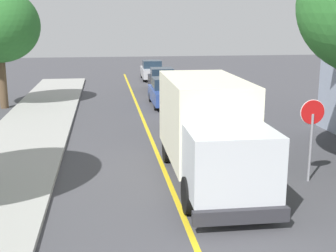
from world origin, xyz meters
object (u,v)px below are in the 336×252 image
object	(u,v)px
box_truck	(208,126)
parked_car_far	(162,80)
parked_car_near	(194,114)
parked_car_mid	(166,93)
parked_car_furthest	(152,71)
stop_sign	(312,125)

from	to	relation	value
box_truck	parked_car_far	distance (m)	18.98
parked_car_near	parked_car_mid	xyz separation A→B (m)	(-0.41, 6.63, 0.00)
parked_car_furthest	stop_sign	xyz separation A→B (m)	(2.22, -26.28, 1.06)
box_truck	parked_car_furthest	xyz separation A→B (m)	(0.96, 25.63, -0.97)
box_truck	parked_car_mid	xyz separation A→B (m)	(0.47, 13.13, -0.97)
parked_car_near	parked_car_mid	world-z (taller)	same
parked_car_far	stop_sign	distance (m)	19.73
parked_car_mid	parked_car_furthest	world-z (taller)	same
parked_car_mid	parked_car_furthest	xyz separation A→B (m)	(0.48, 12.50, 0.00)
box_truck	parked_car_mid	world-z (taller)	box_truck
parked_car_mid	parked_car_far	bearing A→B (deg)	85.03
box_truck	parked_car_far	xyz separation A→B (m)	(0.98, 18.93, -0.97)
parked_car_far	parked_car_furthest	size ratio (longest dim) A/B	1.00
parked_car_far	parked_car_furthest	world-z (taller)	same
stop_sign	box_truck	bearing A→B (deg)	168.50
box_truck	parked_car_furthest	world-z (taller)	box_truck
box_truck	parked_car_near	size ratio (longest dim) A/B	1.62
parked_car_mid	parked_car_furthest	distance (m)	12.51
box_truck	stop_sign	bearing A→B (deg)	-11.50
parked_car_mid	stop_sign	world-z (taller)	stop_sign
box_truck	parked_car_near	bearing A→B (deg)	82.30
parked_car_far	parked_car_furthest	bearing A→B (deg)	90.17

